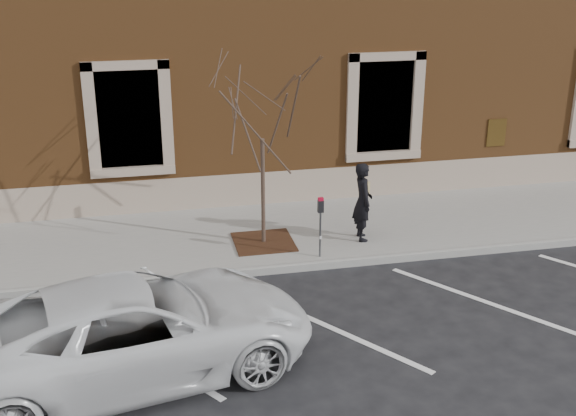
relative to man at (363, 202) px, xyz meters
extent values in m
plane|color=#28282B|center=(-1.68, -0.92, -0.99)|extent=(120.00, 120.00, 0.00)
cube|color=#999590|center=(-1.68, 0.83, -0.92)|extent=(40.00, 3.50, 0.15)
cube|color=#9E9E99|center=(-1.68, -0.97, -0.92)|extent=(40.00, 0.12, 0.15)
cube|color=brown|center=(-1.68, 6.83, 3.01)|extent=(40.00, 8.50, 8.00)
cube|color=gray|center=(-1.68, 2.61, -0.44)|extent=(40.00, 0.06, 0.80)
cube|color=black|center=(-4.68, 2.73, 1.41)|extent=(1.40, 0.30, 2.20)
cube|color=gray|center=(-4.68, 2.56, 0.21)|extent=(1.90, 0.20, 0.20)
cube|color=black|center=(1.32, 2.73, 1.41)|extent=(1.40, 0.30, 2.20)
cube|color=gray|center=(1.32, 2.56, 0.21)|extent=(1.90, 0.20, 0.20)
imported|color=black|center=(0.00, 0.00, 0.00)|extent=(0.45, 0.64, 1.69)
cylinder|color=#595B60|center=(-1.10, -0.71, -0.37)|extent=(0.04, 0.04, 0.96)
cube|color=black|center=(-1.10, -0.71, 0.24)|extent=(0.11, 0.09, 0.25)
cube|color=red|center=(-1.10, -0.71, 0.39)|extent=(0.11, 0.08, 0.06)
cube|color=white|center=(-1.10, -0.75, -0.41)|extent=(0.05, 0.00, 0.07)
cube|color=#3D2613|center=(-2.09, 0.23, -0.83)|extent=(1.24, 1.24, 0.03)
cylinder|color=#46312A|center=(-2.09, 0.23, 0.29)|extent=(0.08, 0.08, 2.26)
imported|color=white|center=(-4.78, -3.94, -0.25)|extent=(5.76, 3.52, 1.49)
camera|label=1|loc=(-4.56, -13.58, 5.18)|focal=45.00mm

